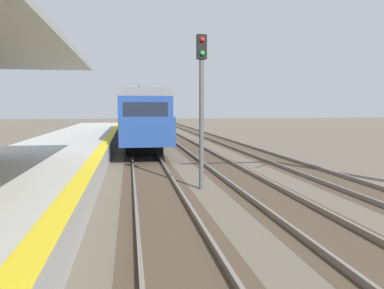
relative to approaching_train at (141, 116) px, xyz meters
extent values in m
cube|color=#B7B5AD|center=(-4.40, -17.26, -1.73)|extent=(5.00, 80.00, 0.90)
cube|color=yellow|center=(-2.15, -17.26, -1.27)|extent=(0.50, 80.00, 0.01)
cube|color=#4C3D2D|center=(0.00, -13.26, -2.17)|extent=(2.34, 120.00, 0.01)
cube|color=slate|center=(-0.72, -13.26, -2.09)|extent=(0.08, 120.00, 0.15)
cube|color=slate|center=(0.72, -13.26, -2.09)|extent=(0.08, 120.00, 0.15)
cube|color=#4C3D2D|center=(3.40, -13.26, -2.17)|extent=(2.34, 120.00, 0.01)
cube|color=slate|center=(2.68, -13.26, -2.09)|extent=(0.08, 120.00, 0.15)
cube|color=slate|center=(4.12, -13.26, -2.09)|extent=(0.08, 120.00, 0.15)
cube|color=#4C3D2D|center=(6.80, -13.26, -2.17)|extent=(2.34, 120.00, 0.01)
cube|color=slate|center=(6.08, -13.26, -2.09)|extent=(0.08, 120.00, 0.15)
cube|color=slate|center=(7.52, -13.26, -2.09)|extent=(0.08, 120.00, 0.15)
cube|color=navy|center=(0.00, 0.38, -0.11)|extent=(2.90, 18.00, 2.70)
cube|color=slate|center=(0.00, 0.38, 1.46)|extent=(2.67, 18.00, 0.44)
cube|color=black|center=(0.00, -8.64, 0.30)|extent=(2.32, 0.06, 1.21)
cube|color=navy|center=(0.00, -9.42, -0.58)|extent=(2.78, 1.60, 1.49)
cube|color=black|center=(1.46, 0.38, 0.30)|extent=(0.04, 15.84, 0.86)
cylinder|color=#333333|center=(0.00, 3.98, 2.13)|extent=(0.06, 0.06, 0.90)
cube|color=black|center=(0.00, -5.47, -1.82)|extent=(2.17, 2.20, 0.72)
cube|color=black|center=(0.00, 6.23, -1.82)|extent=(2.17, 2.20, 0.72)
cylinder|color=#4C4C4C|center=(1.54, -16.31, 0.02)|extent=(0.16, 0.16, 4.40)
cube|color=black|center=(1.54, -16.31, 2.62)|extent=(0.32, 0.24, 0.80)
sphere|color=red|center=(1.54, -16.45, 2.84)|extent=(0.16, 0.16, 0.16)
sphere|color=green|center=(1.54, -16.45, 2.40)|extent=(0.16, 0.16, 0.16)
camera|label=1|loc=(-0.88, -29.43, 0.59)|focal=36.87mm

